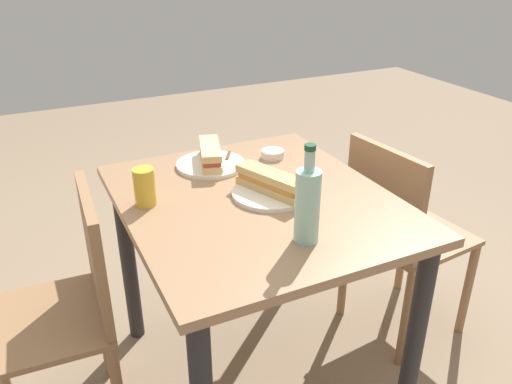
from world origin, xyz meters
The scene contains 13 objects.
ground_plane centered at (0.00, 0.00, 0.00)m, with size 8.00×8.00×0.00m, color #8C755B.
dining_table centered at (0.00, 0.00, 0.64)m, with size 0.97×0.84×0.77m.
chair_far centered at (0.01, 0.62, 0.49)m, with size 0.44×0.44×0.86m.
chair_near centered at (-0.08, -0.62, 0.49)m, with size 0.42×0.42×0.86m.
plate_near centered at (0.01, 0.05, 0.78)m, with size 0.25×0.25×0.01m, color silver.
baguette_sandwich_near centered at (0.01, 0.05, 0.82)m, with size 0.26×0.16×0.07m.
knife_near centered at (-0.02, 0.10, 0.79)m, with size 0.16×0.10×0.01m.
plate_far centered at (-0.30, -0.04, 0.78)m, with size 0.25×0.25×0.01m, color silver.
baguette_sandwich_far centered at (-0.30, -0.04, 0.82)m, with size 0.24×0.14×0.07m.
knife_far centered at (-0.30, 0.02, 0.79)m, with size 0.16×0.10×0.01m.
water_bottle centered at (0.30, 0.01, 0.88)m, with size 0.07×0.07×0.29m.
beer_glass centered at (-0.11, -0.33, 0.83)m, with size 0.07×0.07×0.12m, color gold.
olive_bowl centered at (-0.28, 0.21, 0.78)m, with size 0.09×0.09×0.03m, color silver.
Camera 1 is at (1.35, -0.65, 1.53)m, focal length 36.29 mm.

